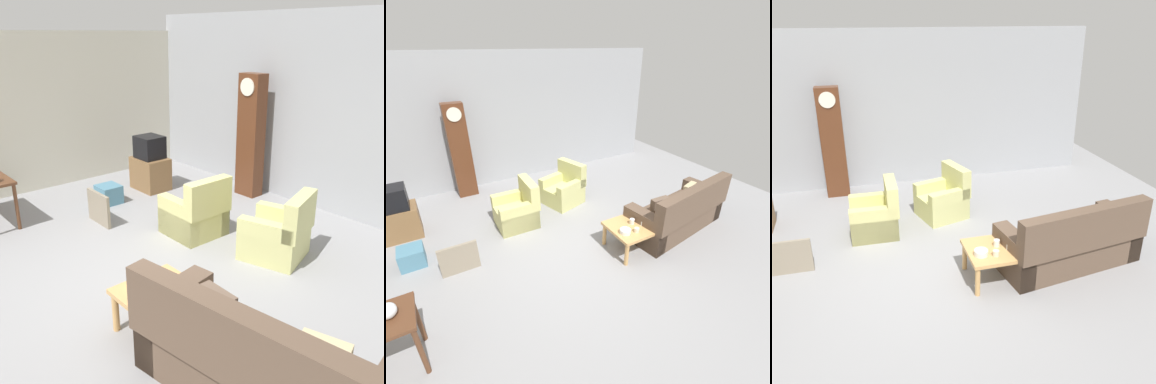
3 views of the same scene
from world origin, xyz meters
TOP-DOWN VIEW (x-y plane):
  - ground_plane at (0.00, 0.00)m, footprint 10.40×10.40m
  - garage_door_wall at (0.00, 3.60)m, footprint 8.40×0.16m
  - pegboard_wall_left at (-4.20, 0.40)m, footprint 0.12×6.40m
  - couch_floral at (1.98, -0.47)m, footprint 2.21×1.18m
  - armchair_olive_near at (-0.70, 1.27)m, footprint 0.80×0.77m
  - armchair_olive_far at (0.54, 1.64)m, footprint 0.98×0.96m
  - coffee_table_wood at (0.87, -0.50)m, footprint 0.96×0.76m
  - grandfather_clock at (-1.34, 3.16)m, footprint 0.44×0.30m
  - tv_stand_cabinet at (-2.78, 1.96)m, footprint 0.68×0.52m
  - tv_crt at (-2.78, 1.96)m, footprint 0.48×0.44m
  - framed_picture_leaning at (-1.98, 0.38)m, footprint 0.60×0.05m
  - storage_box_blue at (-2.66, 0.96)m, footprint 0.39×0.37m
  - cup_white_porcelain at (0.83, -0.44)m, footprint 0.09×0.09m
  - cup_blue_rimmed at (0.97, -0.57)m, footprint 0.08×0.08m
  - cup_cream_tall at (0.74, -0.68)m, footprint 0.09×0.09m
  - bowl_white_stacked at (0.55, -0.61)m, footprint 0.19×0.19m

SIDE VIEW (x-z plane):
  - ground_plane at x=0.00m, z-range 0.00..0.00m
  - storage_box_blue at x=-2.66m, z-range 0.00..0.33m
  - framed_picture_leaning at x=-1.98m, z-range 0.00..0.52m
  - armchair_olive_near at x=-0.70m, z-range -0.15..0.77m
  - armchair_olive_far at x=0.54m, z-range -0.15..0.77m
  - tv_stand_cabinet at x=-2.78m, z-range 0.00..0.61m
  - couch_floral at x=1.98m, z-range -0.17..0.87m
  - coffee_table_wood at x=0.87m, z-range 0.17..0.65m
  - bowl_white_stacked at x=0.55m, z-range 0.48..0.55m
  - cup_cream_tall at x=0.74m, z-range 0.48..0.56m
  - cup_blue_rimmed at x=0.97m, z-range 0.48..0.56m
  - cup_white_porcelain at x=0.83m, z-range 0.48..0.57m
  - tv_crt at x=-2.78m, z-range 0.61..1.03m
  - grandfather_clock at x=-1.34m, z-range 0.01..2.20m
  - pegboard_wall_left at x=-4.20m, z-range 0.00..2.88m
  - garage_door_wall at x=0.00m, z-range 0.00..3.20m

